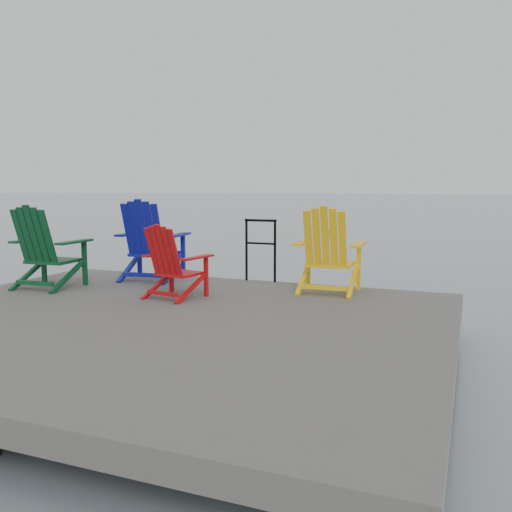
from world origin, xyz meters
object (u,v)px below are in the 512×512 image
at_px(chair_green, 46,248).
at_px(buoy_b, 332,233).
at_px(handrail, 261,244).
at_px(chair_blue, 150,241).
at_px(chair_red, 173,262).
at_px(chair_yellow, 328,250).

xyz_separation_m(chair_green, buoy_b, (-0.08, 16.30, -1.05)).
height_order(handrail, chair_blue, chair_blue).
bearing_deg(chair_green, buoy_b, 86.84).
distance_m(handrail, chair_blue, 1.62).
bearing_deg(chair_red, chair_blue, 143.55).
xyz_separation_m(handrail, chair_blue, (-1.54, -0.50, 0.04)).
relative_size(handrail, chair_red, 1.01).
distance_m(chair_green, buoy_b, 16.33).
relative_size(chair_red, chair_yellow, 0.82).
bearing_deg(buoy_b, chair_red, -82.98).
bearing_deg(chair_green, chair_yellow, 13.44).
bearing_deg(handrail, chair_green, -147.33).
height_order(chair_blue, chair_red, chair_blue).
xyz_separation_m(chair_green, chair_blue, (0.93, 1.08, 0.03)).
height_order(handrail, buoy_b, handrail).
relative_size(chair_yellow, buoy_b, 2.86).
distance_m(handrail, chair_red, 1.63).
height_order(chair_green, chair_yellow, chair_green).
height_order(chair_green, chair_blue, chair_blue).
bearing_deg(buoy_b, chair_green, -89.72).
relative_size(chair_blue, buoy_b, 3.03).
relative_size(chair_blue, chair_yellow, 1.06).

